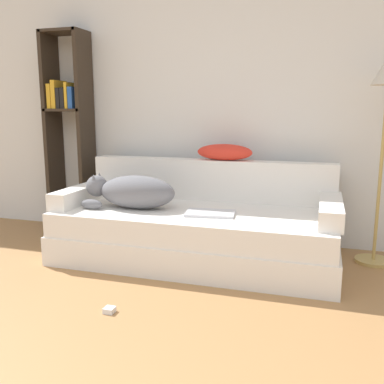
# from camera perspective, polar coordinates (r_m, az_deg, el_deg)

# --- Properties ---
(wall_back) EXTENTS (7.62, 0.06, 2.70)m
(wall_back) POSITION_cam_1_polar(r_m,az_deg,el_deg) (3.72, 1.68, 14.66)
(wall_back) COLOR silver
(wall_back) RESTS_ON ground_plane
(couch) EXTENTS (2.03, 0.92, 0.38)m
(couch) POSITION_cam_1_polar(r_m,az_deg,el_deg) (3.19, 0.51, -5.78)
(couch) COLOR silver
(couch) RESTS_ON ground_plane
(couch_backrest) EXTENTS (1.99, 0.15, 0.33)m
(couch_backrest) POSITION_cam_1_polar(r_m,az_deg,el_deg) (3.48, 2.36, 1.66)
(couch_backrest) COLOR silver
(couch_backrest) RESTS_ON couch
(couch_arm_left) EXTENTS (0.15, 0.73, 0.13)m
(couch_arm_left) POSITION_cam_1_polar(r_m,az_deg,el_deg) (3.51, -14.43, -0.28)
(couch_arm_left) COLOR silver
(couch_arm_left) RESTS_ON couch
(couch_arm_right) EXTENTS (0.15, 0.73, 0.13)m
(couch_arm_right) POSITION_cam_1_polar(r_m,az_deg,el_deg) (3.00, 18.00, -2.32)
(couch_arm_right) COLOR silver
(couch_arm_right) RESTS_ON couch
(dog) EXTENTS (0.71, 0.31, 0.25)m
(dog) POSITION_cam_1_polar(r_m,az_deg,el_deg) (3.21, -7.98, 0.06)
(dog) COLOR slate
(dog) RESTS_ON couch
(laptop) EXTENTS (0.37, 0.26, 0.02)m
(laptop) POSITION_cam_1_polar(r_m,az_deg,el_deg) (3.00, 2.44, -2.84)
(laptop) COLOR silver
(laptop) RESTS_ON couch
(throw_pillow) EXTENTS (0.45, 0.17, 0.13)m
(throw_pillow) POSITION_cam_1_polar(r_m,az_deg,el_deg) (3.42, 4.37, 5.32)
(throw_pillow) COLOR red
(throw_pillow) RESTS_ON couch_backrest
(bookshelf) EXTENTS (0.38, 0.26, 1.78)m
(bookshelf) POSITION_cam_1_polar(r_m,az_deg,el_deg) (4.05, -16.16, 9.07)
(bookshelf) COLOR #2D2319
(bookshelf) RESTS_ON ground_plane
(power_adapter) EXTENTS (0.06, 0.06, 0.03)m
(power_adapter) POSITION_cam_1_polar(r_m,az_deg,el_deg) (2.50, -10.96, -15.19)
(power_adapter) COLOR silver
(power_adapter) RESTS_ON ground_plane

